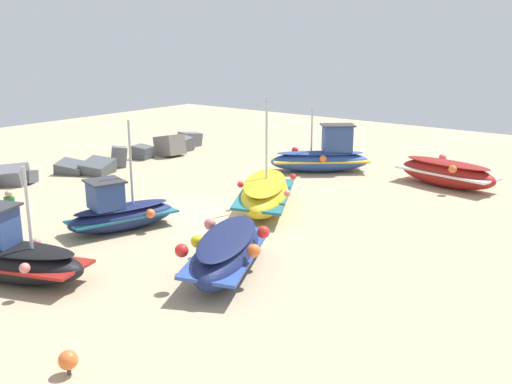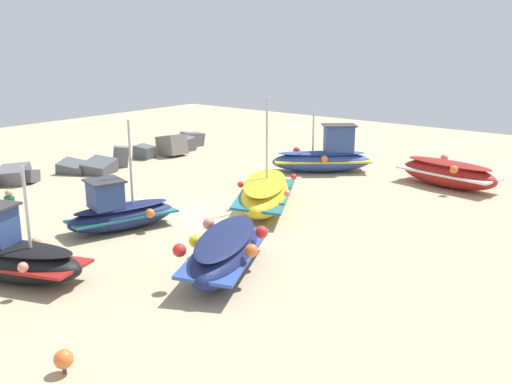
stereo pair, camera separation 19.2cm
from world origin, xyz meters
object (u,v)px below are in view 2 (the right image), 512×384
object	(u,v)px
fishing_boat_1	(448,173)
mooring_buoy_0	(64,359)
fishing_boat_3	(120,212)
fishing_boat_4	(12,256)
fishing_boat_5	(265,193)
fishing_boat_2	(226,251)
person_walking	(11,212)
fishing_boat_0	(324,157)

from	to	relation	value
fishing_boat_1	mooring_buoy_0	size ratio (longest dim) A/B	9.30
fishing_boat_3	fishing_boat_4	xyz separation A→B (m)	(-4.43, -1.11, 0.07)
fishing_boat_1	fishing_boat_4	distance (m)	17.58
fishing_boat_3	fishing_boat_5	distance (m)	5.41
fishing_boat_2	person_walking	xyz separation A→B (m)	(-2.23, 6.93, 0.35)
fishing_boat_2	fishing_boat_5	distance (m)	6.18
fishing_boat_3	fishing_boat_0	bearing A→B (deg)	-167.24
fishing_boat_5	person_walking	xyz separation A→B (m)	(-7.71, 4.06, 0.35)
fishing_boat_2	mooring_buoy_0	bearing A→B (deg)	162.95
fishing_boat_5	mooring_buoy_0	bearing A→B (deg)	-10.90
fishing_boat_5	fishing_boat_4	bearing A→B (deg)	-36.93
fishing_boat_0	mooring_buoy_0	distance (m)	18.61
person_walking	mooring_buoy_0	bearing A→B (deg)	-74.63
fishing_boat_4	fishing_boat_0	bearing A→B (deg)	-108.80
fishing_boat_5	person_walking	size ratio (longest dim) A/B	3.12
fishing_boat_1	fishing_boat_3	distance (m)	13.89
mooring_buoy_0	person_walking	bearing A→B (deg)	66.27
fishing_boat_2	fishing_boat_5	xyz separation A→B (m)	(5.47, 2.87, -0.00)
fishing_boat_5	mooring_buoy_0	world-z (taller)	fishing_boat_5
fishing_boat_4	fishing_boat_5	size ratio (longest dim) A/B	0.81
fishing_boat_1	mooring_buoy_0	xyz separation A→B (m)	(-18.61, 0.29, -0.31)
fishing_boat_4	mooring_buoy_0	size ratio (longest dim) A/B	8.50
fishing_boat_1	fishing_boat_2	xyz separation A→B (m)	(-12.94, 1.17, 0.00)
fishing_boat_2	mooring_buoy_0	distance (m)	5.74
fishing_boat_1	fishing_boat_5	distance (m)	8.49
mooring_buoy_0	fishing_boat_4	bearing A→B (deg)	69.76
fishing_boat_1	fishing_boat_5	size ratio (longest dim) A/B	0.88
fishing_boat_4	fishing_boat_5	world-z (taller)	fishing_boat_5
fishing_boat_3	fishing_boat_5	size ratio (longest dim) A/B	0.75
fishing_boat_1	mooring_buoy_0	distance (m)	18.61
fishing_boat_2	fishing_boat_4	distance (m)	5.61
fishing_boat_2	fishing_boat_4	bearing A→B (deg)	107.37
fishing_boat_3	person_walking	bearing A→B (deg)	-15.23
fishing_boat_1	person_walking	distance (m)	17.21
fishing_boat_3	person_walking	xyz separation A→B (m)	(-2.83, 1.73, 0.37)
fishing_boat_4	fishing_boat_5	bearing A→B (deg)	-117.81
fishing_boat_0	mooring_buoy_0	size ratio (longest dim) A/B	9.17
fishing_boat_0	fishing_boat_5	xyz separation A→B (m)	(-6.67, -1.65, -0.10)
fishing_boat_4	person_walking	distance (m)	3.27
fishing_boat_0	fishing_boat_2	distance (m)	12.96
fishing_boat_1	fishing_boat_2	size ratio (longest dim) A/B	0.99
fishing_boat_1	fishing_boat_2	distance (m)	13.00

